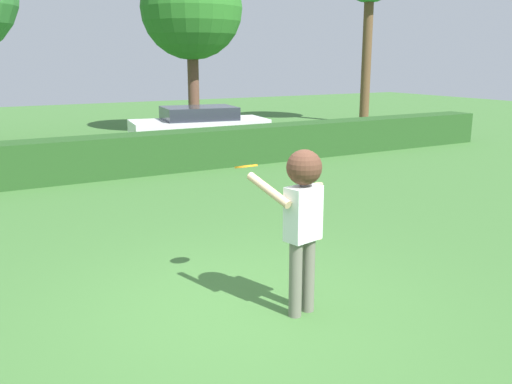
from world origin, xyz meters
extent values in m
plane|color=#3E6D32|center=(0.00, 0.00, 0.00)|extent=(60.00, 60.00, 0.00)
cylinder|color=#69685B|center=(0.39, -0.40, 0.42)|extent=(0.14, 0.14, 0.84)
cylinder|color=#69685B|center=(0.59, -0.35, 0.42)|extent=(0.14, 0.14, 0.84)
cube|color=silver|center=(0.49, -0.38, 1.13)|extent=(0.42, 0.30, 0.58)
cylinder|color=tan|center=(0.20, -0.15, 1.37)|extent=(0.22, 0.62, 0.30)
cylinder|color=tan|center=(0.72, -0.32, 1.11)|extent=(0.09, 0.09, 0.62)
sphere|color=tan|center=(0.49, -0.38, 1.59)|extent=(0.22, 0.22, 0.22)
sphere|color=#4F2F21|center=(0.49, -0.38, 1.62)|extent=(0.37, 0.37, 0.37)
cylinder|color=orange|center=(0.32, 0.55, 1.49)|extent=(0.27, 0.27, 0.08)
cube|color=#244D1E|center=(0.00, 7.82, 0.48)|extent=(25.08, 0.90, 0.95)
cube|color=white|center=(4.32, 10.97, 0.57)|extent=(4.41, 2.31, 0.55)
cube|color=#2D333D|center=(4.32, 10.97, 1.05)|extent=(2.41, 1.88, 0.40)
cylinder|color=black|center=(5.90, 11.59, 0.30)|extent=(0.61, 0.19, 0.60)
cylinder|color=black|center=(5.65, 9.91, 0.30)|extent=(0.61, 0.19, 0.60)
cylinder|color=black|center=(2.99, 12.03, 0.30)|extent=(0.61, 0.19, 0.60)
cylinder|color=black|center=(2.74, 10.34, 0.30)|extent=(0.61, 0.19, 0.60)
cylinder|color=brown|center=(13.15, 13.49, 2.74)|extent=(0.40, 0.40, 5.49)
cylinder|color=brown|center=(5.50, 14.08, 1.69)|extent=(0.41, 0.41, 3.37)
sphere|color=#2B6F25|center=(5.50, 14.08, 4.46)|extent=(3.62, 3.62, 3.62)
camera|label=1|loc=(-2.68, -4.96, 2.70)|focal=38.77mm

